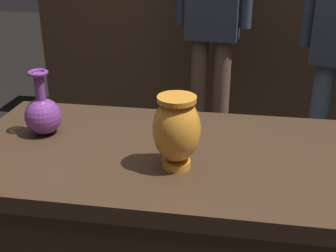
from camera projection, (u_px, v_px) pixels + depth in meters
The scene contains 4 objects.
back_display_shelf at pixel (210, 59), 3.41m from camera, with size 2.60×0.40×0.99m.
vase_centerpiece at pixel (177, 130), 1.16m from camera, with size 0.13×0.13×0.21m.
vase_tall_behind at pixel (43, 114), 1.38m from camera, with size 0.12×0.12×0.21m.
visitor_center_back at pixel (213, 14), 2.65m from camera, with size 0.47×0.22×1.61m.
Camera 1 is at (0.21, -1.14, 1.39)m, focal length 46.16 mm.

